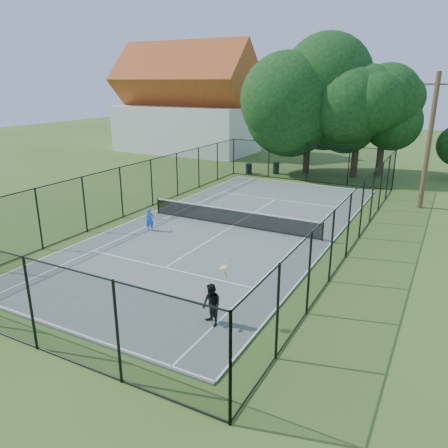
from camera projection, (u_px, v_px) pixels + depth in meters
The scene contains 13 objects.
ground at pixel (233, 227), 23.99m from camera, with size 120.00×120.00×0.00m, color #3D5D20.
tennis_court at pixel (233, 226), 23.98m from camera, with size 11.00×24.00×0.06m, color #55645A.
tennis_net at pixel (233, 217), 23.81m from camera, with size 10.08×0.08×0.95m.
fence at pixel (233, 201), 23.52m from camera, with size 13.10×26.10×3.00m.
tree_near_left at pixel (310, 99), 36.11m from camera, with size 7.79×7.79×10.15m.
tree_near_mid at pixel (359, 114), 34.91m from camera, with size 6.33×6.33×8.28m.
tree_near_right at pixel (385, 115), 35.36m from camera, with size 5.69×5.69×7.85m.
building at pixel (186, 107), 48.49m from camera, with size 15.30×8.15×11.87m.
trash_bin_left at pixel (249, 169), 37.70m from camera, with size 0.58×0.58×0.87m.
trash_bin_right at pixel (276, 168), 37.60m from camera, with size 0.58×0.58×1.00m.
utility_pole at pixel (429, 141), 26.36m from camera, with size 1.40×0.30×8.20m.
player_blue at pixel (150, 220), 23.06m from camera, with size 0.84×0.52×1.20m.
player_black at pixel (212, 305), 14.04m from camera, with size 0.92×0.92×2.28m.
Camera 1 is at (10.22, -20.32, 7.63)m, focal length 35.00 mm.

